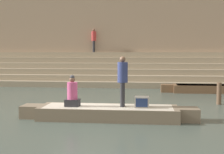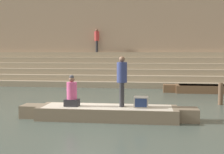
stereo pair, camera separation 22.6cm
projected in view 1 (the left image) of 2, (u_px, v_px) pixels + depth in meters
The scene contains 10 objects.
ground_plane at pixel (85, 114), 11.29m from camera, with size 120.00×120.00×0.00m, color #47544C.
ghat_steps at pixel (114, 73), 21.65m from camera, with size 36.00×3.54×2.25m.
back_wall at pixel (117, 24), 23.23m from camera, with size 34.20×1.28×8.68m.
rowboat_main at pixel (108, 112), 10.50m from camera, with size 5.97×1.43×0.43m.
person_standing at pixel (123, 78), 10.41m from camera, with size 0.34×0.34×1.69m.
person_rowing at pixel (72, 94), 10.50m from camera, with size 0.48×0.38×1.06m.
tv_set at pixel (142, 102), 10.33m from camera, with size 0.47×0.44×0.36m.
moored_boat_shore at pixel (218, 89), 17.33m from camera, with size 6.25×1.13×0.43m.
mooring_post at pixel (219, 94), 13.44m from camera, with size 0.20×0.20×0.94m, color brown.
person_on_steps at pixel (94, 39), 22.60m from camera, with size 0.34×0.34×1.70m.
Camera 1 is at (2.20, -10.97, 2.26)m, focal length 50.00 mm.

